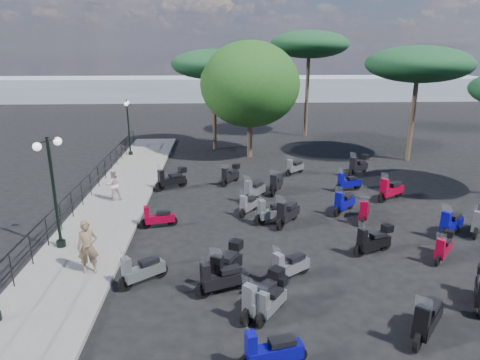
{
  "coord_description": "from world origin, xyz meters",
  "views": [
    {
      "loc": [
        -1.63,
        -14.9,
        6.98
      ],
      "look_at": [
        -0.71,
        3.58,
        1.2
      ],
      "focal_mm": 32.0,
      "sensor_mm": 36.0,
      "label": 1
    }
  ],
  "objects_px": {
    "scooter_9": "(272,212)",
    "scooter_20": "(374,241)",
    "scooter_26": "(479,221)",
    "scooter_16": "(249,205)",
    "scooter_25": "(443,248)",
    "scooter_21": "(364,211)",
    "scooter_22": "(344,203)",
    "scooter_7": "(263,296)",
    "scooter_15": "(287,214)",
    "scooter_12": "(271,352)",
    "scooter_28": "(391,190)",
    "scooter_29": "(349,182)",
    "scooter_10": "(254,191)",
    "scooter_17": "(294,168)",
    "scooter_14": "(289,267)",
    "pedestrian_far": "(113,185)",
    "broadleaf_tree": "(250,84)",
    "scooter_1": "(142,271)",
    "lamp_post_2": "(128,124)",
    "scooter_4": "(230,175)",
    "scooter_3": "(158,218)",
    "pine_2": "(214,64)",
    "scooter_18": "(427,320)",
    "scooter_27": "(451,224)",
    "scooter_5": "(172,179)",
    "scooter_2": "(227,266)",
    "scooter_8": "(221,279)",
    "scooter_23": "(358,166)",
    "pine_0": "(309,45)",
    "woman": "(88,247)",
    "scooter_11": "(276,184)",
    "pine_1": "(419,64)",
    "lamp_post_1": "(53,186)",
    "scooter_13": "(272,301)"
  },
  "relations": [
    {
      "from": "scooter_29",
      "to": "scooter_21",
      "type": "bearing_deg",
      "value": 152.03
    },
    {
      "from": "scooter_14",
      "to": "scooter_29",
      "type": "bearing_deg",
      "value": -63.0
    },
    {
      "from": "scooter_21",
      "to": "scooter_22",
      "type": "height_order",
      "value": "scooter_22"
    },
    {
      "from": "scooter_4",
      "to": "scooter_22",
      "type": "relative_size",
      "value": 1.01
    },
    {
      "from": "lamp_post_2",
      "to": "scooter_2",
      "type": "height_order",
      "value": "lamp_post_2"
    },
    {
      "from": "scooter_1",
      "to": "broadleaf_tree",
      "type": "height_order",
      "value": "broadleaf_tree"
    },
    {
      "from": "scooter_22",
      "to": "scooter_25",
      "type": "xyz_separation_m",
      "value": [
        2.16,
        -4.43,
        -0.03
      ]
    },
    {
      "from": "scooter_8",
      "to": "scooter_27",
      "type": "distance_m",
      "value": 9.57
    },
    {
      "from": "scooter_13",
      "to": "scooter_23",
      "type": "relative_size",
      "value": 0.9
    },
    {
      "from": "scooter_15",
      "to": "broadleaf_tree",
      "type": "height_order",
      "value": "broadleaf_tree"
    },
    {
      "from": "scooter_22",
      "to": "scooter_10",
      "type": "bearing_deg",
      "value": 17.79
    },
    {
      "from": "scooter_9",
      "to": "scooter_23",
      "type": "xyz_separation_m",
      "value": [
        5.71,
        6.66,
        0.07
      ]
    },
    {
      "from": "scooter_26",
      "to": "pine_1",
      "type": "distance_m",
      "value": 12.63
    },
    {
      "from": "pine_0",
      "to": "scooter_2",
      "type": "bearing_deg",
      "value": -107.05
    },
    {
      "from": "scooter_4",
      "to": "scooter_10",
      "type": "relative_size",
      "value": 0.97
    },
    {
      "from": "scooter_11",
      "to": "scooter_21",
      "type": "bearing_deg",
      "value": 152.61
    },
    {
      "from": "lamp_post_1",
      "to": "lamp_post_2",
      "type": "relative_size",
      "value": 1.11
    },
    {
      "from": "scooter_7",
      "to": "scooter_16",
      "type": "xyz_separation_m",
      "value": [
        0.13,
        7.29,
        -0.12
      ]
    },
    {
      "from": "scooter_5",
      "to": "scooter_27",
      "type": "bearing_deg",
      "value": -150.51
    },
    {
      "from": "lamp_post_1",
      "to": "scooter_12",
      "type": "height_order",
      "value": "lamp_post_1"
    },
    {
      "from": "scooter_29",
      "to": "pine_2",
      "type": "xyz_separation_m",
      "value": [
        -6.83,
        9.65,
        5.38
      ]
    },
    {
      "from": "scooter_12",
      "to": "scooter_26",
      "type": "distance_m",
      "value": 11.31
    },
    {
      "from": "pedestrian_far",
      "to": "broadleaf_tree",
      "type": "relative_size",
      "value": 0.2
    },
    {
      "from": "scooter_3",
      "to": "scooter_11",
      "type": "bearing_deg",
      "value": -65.98
    },
    {
      "from": "scooter_16",
      "to": "scooter_25",
      "type": "height_order",
      "value": "scooter_16"
    },
    {
      "from": "scooter_9",
      "to": "scooter_26",
      "type": "height_order",
      "value": "scooter_26"
    },
    {
      "from": "scooter_12",
      "to": "scooter_28",
      "type": "distance_m",
      "value": 12.89
    },
    {
      "from": "scooter_9",
      "to": "scooter_20",
      "type": "height_order",
      "value": "scooter_9"
    },
    {
      "from": "woman",
      "to": "pine_2",
      "type": "relative_size",
      "value": 0.26
    },
    {
      "from": "scooter_17",
      "to": "scooter_25",
      "type": "xyz_separation_m",
      "value": [
        3.31,
        -10.38,
        0.03
      ]
    },
    {
      "from": "woman",
      "to": "scooter_20",
      "type": "bearing_deg",
      "value": -3.67
    },
    {
      "from": "scooter_10",
      "to": "scooter_26",
      "type": "distance_m",
      "value": 9.41
    },
    {
      "from": "lamp_post_1",
      "to": "scooter_27",
      "type": "bearing_deg",
      "value": 26.11
    },
    {
      "from": "scooter_14",
      "to": "pedestrian_far",
      "type": "bearing_deg",
      "value": 8.36
    },
    {
      "from": "scooter_2",
      "to": "scooter_1",
      "type": "bearing_deg",
      "value": 29.22
    },
    {
      "from": "scooter_4",
      "to": "scooter_26",
      "type": "height_order",
      "value": "scooter_26"
    },
    {
      "from": "scooter_12",
      "to": "scooter_22",
      "type": "bearing_deg",
      "value": -37.68
    },
    {
      "from": "lamp_post_2",
      "to": "scooter_4",
      "type": "distance_m",
      "value": 9.11
    },
    {
      "from": "scooter_22",
      "to": "scooter_29",
      "type": "xyz_separation_m",
      "value": [
        1.13,
        3.01,
        -0.01
      ]
    },
    {
      "from": "scooter_5",
      "to": "pedestrian_far",
      "type": "bearing_deg",
      "value": 95.92
    },
    {
      "from": "scooter_10",
      "to": "scooter_27",
      "type": "distance_m",
      "value": 8.42
    },
    {
      "from": "scooter_1",
      "to": "scooter_5",
      "type": "distance_m",
      "value": 9.21
    },
    {
      "from": "scooter_14",
      "to": "scooter_25",
      "type": "relative_size",
      "value": 1.19
    },
    {
      "from": "woman",
      "to": "scooter_1",
      "type": "relative_size",
      "value": 1.25
    },
    {
      "from": "scooter_7",
      "to": "scooter_15",
      "type": "height_order",
      "value": "scooter_15"
    },
    {
      "from": "scooter_28",
      "to": "scooter_3",
      "type": "bearing_deg",
      "value": 70.37
    },
    {
      "from": "scooter_7",
      "to": "scooter_16",
      "type": "bearing_deg",
      "value": -48.92
    },
    {
      "from": "scooter_18",
      "to": "scooter_27",
      "type": "xyz_separation_m",
      "value": [
        3.77,
        5.93,
        -0.03
      ]
    },
    {
      "from": "scooter_18",
      "to": "scooter_4",
      "type": "bearing_deg",
      "value": -29.53
    },
    {
      "from": "scooter_11",
      "to": "pine_1",
      "type": "relative_size",
      "value": 0.23
    }
  ]
}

